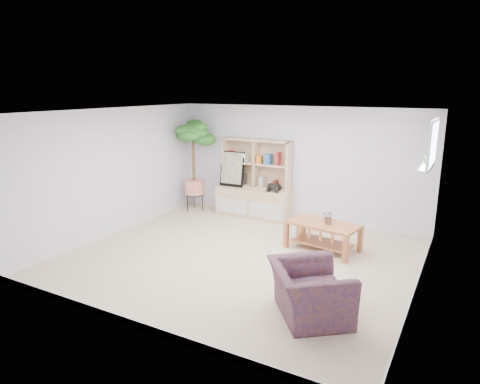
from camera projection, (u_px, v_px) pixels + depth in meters
The scene contains 14 objects.
floor at pixel (240, 257), 7.15m from camera, with size 5.50×5.00×0.01m, color #CFAF8B.
ceiling at pixel (240, 112), 6.58m from camera, with size 5.50×5.00×0.01m, color white.
walls at pixel (240, 187), 6.87m from camera, with size 5.51×5.01×2.40m.
baseboard at pixel (240, 254), 7.14m from camera, with size 5.50×5.00×0.10m, color white, non-canonical shape.
window at pixel (433, 144), 5.91m from camera, with size 0.10×0.98×0.68m, color white, non-canonical shape.
window_sill at pixel (426, 167), 6.01m from camera, with size 0.14×1.00×0.04m, color white.
storage_unit at pixel (254, 179), 9.27m from camera, with size 1.68×0.57×1.68m, color #D6B28F, non-canonical shape.
poster at pixel (232, 169), 9.43m from camera, with size 0.56×0.13×0.77m, color yellow, non-canonical shape.
toy_truck at pixel (274, 187), 8.99m from camera, with size 0.34×0.24×0.18m, color black, non-canonical shape.
coffee_table at pixel (323, 236), 7.43m from camera, with size 1.20×0.66×0.49m, color brown, non-canonical shape.
table_plant at pixel (329, 217), 7.28m from camera, with size 0.22×0.19×0.25m, color #167425.
floor_tree at pixel (194, 166), 9.69m from camera, with size 0.76×0.76×2.08m, color #1E671C, non-canonical shape.
armchair at pixel (310, 288), 5.23m from camera, with size 1.00×0.87×0.74m, color #1B1B4B.
sill_plant at pixel (429, 155), 6.12m from camera, with size 0.13×0.11×0.24m, color #1E671C.
Camera 1 is at (3.24, -5.85, 2.76)m, focal length 32.00 mm.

